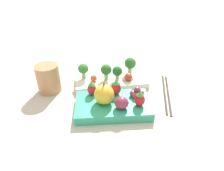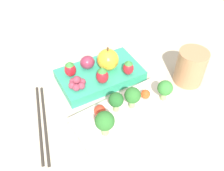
% 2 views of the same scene
% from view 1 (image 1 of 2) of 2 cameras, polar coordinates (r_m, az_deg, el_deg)
% --- Properties ---
extents(ground_plane, '(4.00, 4.00, 0.00)m').
position_cam_1_polar(ground_plane, '(0.61, -0.96, -2.52)').
color(ground_plane, '#BCB29E').
extents(bento_box_savoury, '(0.24, 0.12, 0.02)m').
position_cam_1_polar(bento_box_savoury, '(0.65, -0.20, 1.28)').
color(bento_box_savoury, silver).
rests_on(bento_box_savoury, ground_plane).
extents(bento_box_fruit, '(0.20, 0.13, 0.02)m').
position_cam_1_polar(bento_box_fruit, '(0.54, 0.25, -5.76)').
color(bento_box_fruit, '#33A87F').
rests_on(bento_box_fruit, ground_plane).
extents(broccoli_floret_0, '(0.04, 0.04, 0.06)m').
position_cam_1_polar(broccoli_floret_0, '(0.66, 5.22, 6.21)').
color(broccoli_floret_0, '#93B770').
rests_on(broccoli_floret_0, bento_box_savoury).
extents(broccoli_floret_1, '(0.03, 0.03, 0.05)m').
position_cam_1_polar(broccoli_floret_1, '(0.62, 1.52, 3.96)').
color(broccoli_floret_1, '#93B770').
rests_on(broccoli_floret_1, bento_box_savoury).
extents(broccoli_floret_2, '(0.03, 0.03, 0.05)m').
position_cam_1_polar(broccoli_floret_2, '(0.63, -1.69, 4.39)').
color(broccoli_floret_2, '#93B770').
rests_on(broccoli_floret_2, bento_box_savoury).
extents(broccoli_floret_3, '(0.03, 0.03, 0.05)m').
position_cam_1_polar(broccoli_floret_3, '(0.64, -8.21, 4.63)').
color(broccoli_floret_3, '#93B770').
rests_on(broccoli_floret_3, bento_box_savoury).
extents(cherry_tomato_0, '(0.02, 0.02, 0.02)m').
position_cam_1_polar(cherry_tomato_0, '(0.63, -5.25, 2.09)').
color(cherry_tomato_0, '#DB4C1E').
rests_on(cherry_tomato_0, bento_box_savoury).
extents(cherry_tomato_1, '(0.03, 0.03, 0.03)m').
position_cam_1_polar(cherry_tomato_1, '(0.63, 4.70, 2.47)').
color(cherry_tomato_1, red).
rests_on(cherry_tomato_1, bento_box_savoury).
extents(apple, '(0.05, 0.05, 0.06)m').
position_cam_1_polar(apple, '(0.52, -2.28, -2.57)').
color(apple, gold).
rests_on(apple, bento_box_fruit).
extents(strawberry_0, '(0.03, 0.03, 0.04)m').
position_cam_1_polar(strawberry_0, '(0.51, 7.93, -3.85)').
color(strawberry_0, red).
rests_on(strawberry_0, bento_box_fruit).
extents(strawberry_1, '(0.03, 0.03, 0.04)m').
position_cam_1_polar(strawberry_1, '(0.55, 1.17, -0.60)').
color(strawberry_1, red).
rests_on(strawberry_1, bento_box_fruit).
extents(strawberry_2, '(0.03, 0.03, 0.04)m').
position_cam_1_polar(strawberry_2, '(0.55, -5.79, -0.90)').
color(strawberry_2, red).
rests_on(strawberry_2, bento_box_fruit).
extents(plum, '(0.04, 0.03, 0.03)m').
position_cam_1_polar(plum, '(0.50, 2.76, -4.97)').
color(plum, '#892D47').
rests_on(plum, bento_box_fruit).
extents(grape_cluster, '(0.04, 0.04, 0.03)m').
position_cam_1_polar(grape_cluster, '(0.55, 7.14, -2.08)').
color(grape_cluster, '#93384C').
rests_on(grape_cluster, bento_box_fruit).
extents(drinking_cup, '(0.07, 0.07, 0.09)m').
position_cam_1_polar(drinking_cup, '(0.63, -17.73, 1.94)').
color(drinking_cup, tan).
rests_on(drinking_cup, ground_plane).
extents(chopsticks_pair, '(0.06, 0.21, 0.01)m').
position_cam_1_polar(chopsticks_pair, '(0.63, 15.34, -2.13)').
color(chopsticks_pair, '#332D28').
rests_on(chopsticks_pair, ground_plane).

